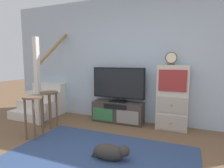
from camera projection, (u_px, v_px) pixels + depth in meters
The scene contains 10 objects.
back_wall at pixel (135, 60), 4.06m from camera, with size 6.40×0.12×2.70m, color #A8BCD1.
area_rug at pixel (97, 160), 2.52m from camera, with size 2.60×1.80×0.01m, color navy.
media_console at pixel (118, 112), 4.07m from camera, with size 1.10×0.38×0.44m.
television at pixel (118, 84), 4.01m from camera, with size 1.16×0.22×0.74m.
side_cabinet at pixel (172, 98), 3.60m from camera, with size 0.58×0.38×1.25m.
desk_clock at pixel (171, 58), 3.51m from camera, with size 0.22×0.08×0.24m.
staircase at pixel (47, 98), 4.79m from camera, with size 1.00×1.36×2.20m.
bar_stool_near at pixel (33, 107), 3.17m from camera, with size 0.34×0.34×0.74m.
bar_stool_far at pixel (49, 101), 3.73m from camera, with size 0.34×0.34×0.72m.
dog at pixel (111, 152), 2.50m from camera, with size 0.54×0.25×0.23m.
Camera 1 is at (1.09, -1.51, 1.33)m, focal length 30.02 mm.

